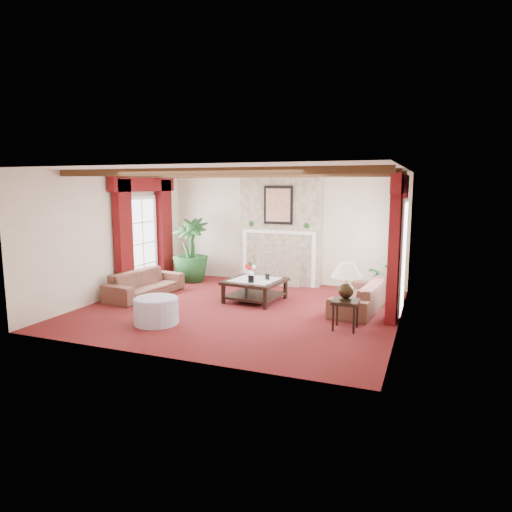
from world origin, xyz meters
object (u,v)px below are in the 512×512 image
at_px(potted_palm, 191,264).
at_px(side_table, 345,315).
at_px(sofa_right, 360,291).
at_px(sofa_left, 145,279).
at_px(coffee_table, 255,290).
at_px(ottoman, 156,311).

relative_size(potted_palm, side_table, 3.17).
bearing_deg(side_table, potted_palm, 150.34).
bearing_deg(sofa_right, sofa_left, -76.96).
relative_size(potted_palm, coffee_table, 1.45).
bearing_deg(potted_palm, side_table, -29.66).
distance_m(sofa_left, coffee_table, 2.47).
bearing_deg(sofa_right, potted_palm, -98.89).
distance_m(potted_palm, ottoman, 3.58).
height_order(sofa_left, sofa_right, same).
height_order(sofa_right, ottoman, sofa_right).
distance_m(side_table, ottoman, 3.29).
relative_size(sofa_left, coffee_table, 1.76).
xyz_separation_m(sofa_left, side_table, (4.54, -0.75, -0.12)).
bearing_deg(coffee_table, sofa_right, 9.22).
distance_m(sofa_right, potted_palm, 4.55).
height_order(sofa_right, side_table, sofa_right).
distance_m(coffee_table, ottoman, 2.36).
bearing_deg(ottoman, side_table, 15.54).
bearing_deg(ottoman, potted_palm, 109.53).
bearing_deg(sofa_left, sofa_right, -77.02).
distance_m(potted_palm, coffee_table, 2.58).
xyz_separation_m(coffee_table, ottoman, (-1.05, -2.11, -0.00)).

